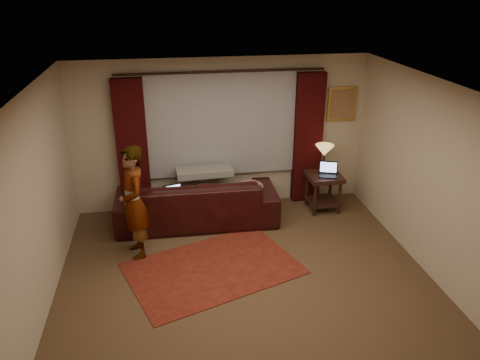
% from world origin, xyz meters
% --- Properties ---
extents(floor, '(5.00, 5.00, 0.01)m').
position_xyz_m(floor, '(0.00, 0.00, -0.01)').
color(floor, brown).
rests_on(floor, ground).
extents(ceiling, '(5.00, 5.00, 0.02)m').
position_xyz_m(ceiling, '(0.00, 0.00, 2.60)').
color(ceiling, silver).
rests_on(ceiling, ground).
extents(wall_back, '(5.00, 0.02, 2.60)m').
position_xyz_m(wall_back, '(0.00, 2.50, 1.30)').
color(wall_back, '#C3B49A').
rests_on(wall_back, ground).
extents(wall_front, '(5.00, 0.02, 2.60)m').
position_xyz_m(wall_front, '(0.00, -2.50, 1.30)').
color(wall_front, '#C3B49A').
rests_on(wall_front, ground).
extents(wall_left, '(0.02, 5.00, 2.60)m').
position_xyz_m(wall_left, '(-2.50, 0.00, 1.30)').
color(wall_left, '#C3B49A').
rests_on(wall_left, ground).
extents(wall_right, '(0.02, 5.00, 2.60)m').
position_xyz_m(wall_right, '(2.50, 0.00, 1.30)').
color(wall_right, '#C3B49A').
rests_on(wall_right, ground).
extents(sheer_curtain, '(2.50, 0.05, 1.80)m').
position_xyz_m(sheer_curtain, '(0.00, 2.44, 1.50)').
color(sheer_curtain, '#98989F').
rests_on(sheer_curtain, wall_back).
extents(drape_left, '(0.50, 0.14, 2.30)m').
position_xyz_m(drape_left, '(-1.50, 2.39, 1.18)').
color(drape_left, black).
rests_on(drape_left, floor).
extents(drape_right, '(0.50, 0.14, 2.30)m').
position_xyz_m(drape_right, '(1.50, 2.39, 1.18)').
color(drape_right, black).
rests_on(drape_right, floor).
extents(curtain_rod, '(0.04, 0.04, 3.40)m').
position_xyz_m(curtain_rod, '(0.00, 2.39, 2.38)').
color(curtain_rod, black).
rests_on(curtain_rod, wall_back).
extents(picture_frame, '(0.50, 0.04, 0.60)m').
position_xyz_m(picture_frame, '(2.10, 2.47, 1.75)').
color(picture_frame, '#BE8E41').
rests_on(picture_frame, wall_back).
extents(sofa, '(2.64, 1.18, 1.06)m').
position_xyz_m(sofa, '(-0.51, 1.88, 0.53)').
color(sofa, black).
rests_on(sofa, floor).
extents(throw_blanket, '(0.95, 0.42, 0.11)m').
position_xyz_m(throw_blanket, '(-0.34, 2.13, 1.06)').
color(throw_blanket, gray).
rests_on(throw_blanket, sofa).
extents(clothing_pile, '(0.56, 0.49, 0.20)m').
position_xyz_m(clothing_pile, '(0.34, 1.73, 0.63)').
color(clothing_pile, '#8A5D64').
rests_on(clothing_pile, sofa).
extents(laptop_sofa, '(0.38, 0.40, 0.22)m').
position_xyz_m(laptop_sofa, '(-0.86, 1.65, 0.64)').
color(laptop_sofa, black).
rests_on(laptop_sofa, sofa).
extents(area_rug, '(2.66, 2.20, 0.01)m').
position_xyz_m(area_rug, '(-0.41, 0.45, 0.01)').
color(area_rug, maroon).
rests_on(area_rug, floor).
extents(end_table, '(0.58, 0.58, 0.66)m').
position_xyz_m(end_table, '(1.69, 1.97, 0.33)').
color(end_table, black).
rests_on(end_table, floor).
extents(tiffany_lamp, '(0.39, 0.39, 0.50)m').
position_xyz_m(tiffany_lamp, '(1.70, 2.06, 0.91)').
color(tiffany_lamp, '#9F8F34').
rests_on(tiffany_lamp, end_table).
extents(laptop_table, '(0.41, 0.42, 0.23)m').
position_xyz_m(laptop_table, '(1.73, 1.89, 0.77)').
color(laptop_table, black).
rests_on(laptop_table, end_table).
extents(person, '(0.61, 0.61, 1.68)m').
position_xyz_m(person, '(-1.45, 1.02, 0.84)').
color(person, gray).
rests_on(person, floor).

